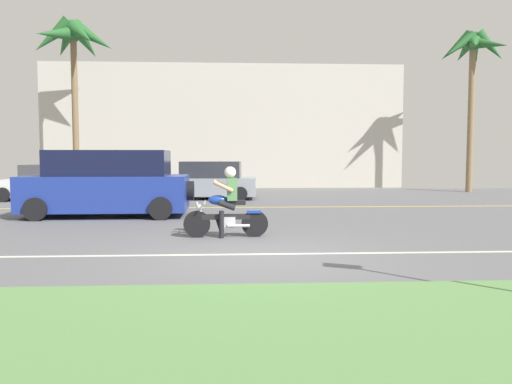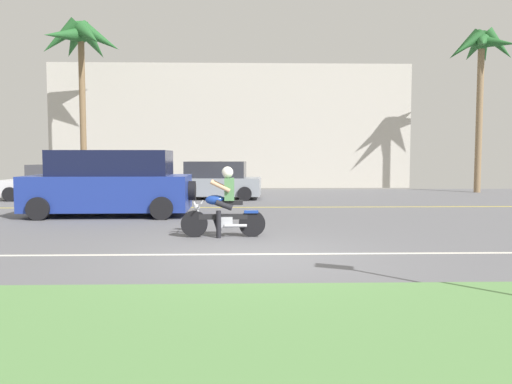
% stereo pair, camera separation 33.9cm
% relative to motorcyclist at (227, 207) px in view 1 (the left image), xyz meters
% --- Properties ---
extents(ground, '(56.00, 30.00, 0.04)m').
position_rel_motorcyclist_xyz_m(ground, '(0.49, 0.91, -0.67)').
color(ground, slate).
extents(grass_median, '(56.00, 3.80, 0.06)m').
position_rel_motorcyclist_xyz_m(grass_median, '(0.49, -6.19, -0.62)').
color(grass_median, '#5B8C4C').
rests_on(grass_median, ground).
extents(lane_line_near, '(50.40, 0.12, 0.01)m').
position_rel_motorcyclist_xyz_m(lane_line_near, '(0.49, -1.97, -0.64)').
color(lane_line_near, silver).
rests_on(lane_line_near, ground).
extents(lane_line_far, '(50.40, 0.12, 0.01)m').
position_rel_motorcyclist_xyz_m(lane_line_far, '(0.49, 6.38, -0.64)').
color(lane_line_far, yellow).
rests_on(lane_line_far, ground).
extents(motorcyclist, '(1.84, 0.60, 1.54)m').
position_rel_motorcyclist_xyz_m(motorcyclist, '(0.00, 0.00, 0.00)').
color(motorcyclist, black).
rests_on(motorcyclist, ground).
extents(suv_nearby, '(4.89, 2.30, 1.93)m').
position_rel_motorcyclist_xyz_m(suv_nearby, '(-3.48, 4.07, 0.29)').
color(suv_nearby, navy).
rests_on(suv_nearby, ground).
extents(parked_car_0, '(4.10, 2.02, 1.42)m').
position_rel_motorcyclist_xyz_m(parked_car_0, '(-7.06, 9.75, 0.02)').
color(parked_car_0, silver).
rests_on(parked_car_0, ground).
extents(parked_car_1, '(4.27, 2.27, 1.54)m').
position_rel_motorcyclist_xyz_m(parked_car_1, '(-0.84, 9.93, 0.07)').
color(parked_car_1, '#8C939E').
rests_on(parked_car_1, ground).
extents(palm_tree_0, '(4.03, 3.86, 8.35)m').
position_rel_motorcyclist_xyz_m(palm_tree_0, '(-7.33, 13.96, 6.45)').
color(palm_tree_0, brown).
rests_on(palm_tree_0, ground).
extents(palm_tree_1, '(3.30, 3.36, 7.88)m').
position_rel_motorcyclist_xyz_m(palm_tree_1, '(11.84, 13.31, 6.00)').
color(palm_tree_1, '#846B4C').
rests_on(palm_tree_1, ground).
extents(building_far, '(19.82, 4.00, 6.80)m').
position_rel_motorcyclist_xyz_m(building_far, '(-0.18, 18.91, 2.75)').
color(building_far, '#BCB7AD').
rests_on(building_far, ground).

